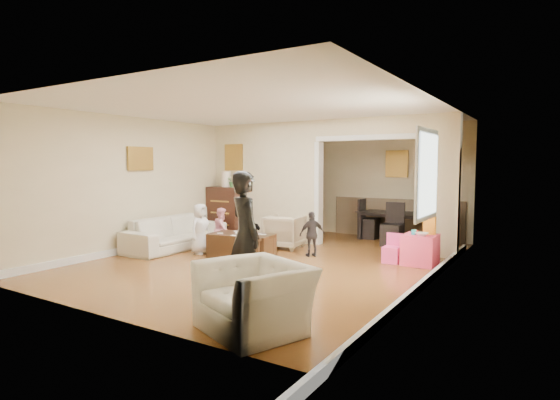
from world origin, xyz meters
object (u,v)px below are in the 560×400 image
Objects in this scene: child_toddler at (312,234)px; play_table at (420,250)px; sofa at (176,233)px; child_kneel_a at (200,229)px; child_kneel_b at (222,229)px; coffee_cup at (244,232)px; dining_table at (402,227)px; adult_person at (245,235)px; coffee_table at (242,246)px; armchair_front at (255,297)px; cyan_cup at (414,232)px; armchair_back at (285,232)px; dresser at (227,212)px; table_lamp at (226,179)px.

play_table is at bearing 141.12° from child_toddler.
sofa is 2.30× the size of child_kneel_a.
child_kneel_a is 1.12× the size of child_kneel_b.
coffee_cup is 0.12× the size of child_kneel_b.
dining_table reaches higher than play_table.
coffee_table is at bearing -20.00° from adult_person.
play_table reaches higher than coffee_table.
sofa is 2.07× the size of armchair_front.
cyan_cup is at bearing 22.14° from coffee_cup.
armchair_back is 2.68m from dining_table.
sofa is 1.21× the size of dining_table.
cyan_cup is (2.81, 1.05, 0.34)m from coffee_table.
dining_table is at bearing -62.54° from adult_person.
child_kneel_b is at bearing -13.44° from adult_person.
dining_table is 3.95m from child_kneel_b.
coffee_cup is 2.93m from cyan_cup.
dining_table is (-0.31, 6.03, -0.02)m from armchair_front.
dresser is at bearing -148.44° from dining_table.
table_lamp is 4.09m from dining_table.
dining_table is (1.96, 3.21, 0.10)m from coffee_table.
child_kneel_b is at bearing 37.29° from armchair_back.
table_lamp is at bearing -22.70° from armchair_back.
play_table is 0.64× the size of child_toddler.
cyan_cup is 0.09× the size of child_kneel_b.
sofa is 27.32× the size of cyan_cup.
dresser is at bearing 172.05° from cyan_cup.
dresser reaches higher than child_toddler.
table_lamp is at bearing 0.00° from dresser.
dresser is 1.23× the size of child_kneel_a.
armchair_back is 7.32× the size of coffee_cup.
coffee_table is 0.71× the size of adult_person.
armchair_front is at bearing 109.15° from armchair_back.
armchair_back reaches higher than cyan_cup.
dresser reaches higher than cyan_cup.
child_kneel_a reaches higher than dining_table.
child_toddler reaches higher than coffee_cup.
adult_person is at bearing -51.97° from coffee_table.
child_kneel_a is at bearing -121.06° from dining_table.
dresser is at bearing 135.96° from coffee_cup.
table_lamp reaches higher than coffee_cup.
armchair_back is 0.40× the size of dining_table.
armchair_front is (3.90, -2.80, 0.02)m from sofa.
play_table is 0.56× the size of child_kneel_a.
child_toddler is (-1.23, 3.57, 0.07)m from armchair_front.
table_lamp is 4.50× the size of cyan_cup.
child_kneel_a reaches higher than cyan_cup.
child_toddler is at bearing 131.11° from armchair_front.
table_lamp reaches higher than child_kneel_b.
coffee_table is at bearing -44.85° from table_lamp.
child_kneel_b is at bearing -35.22° from child_toddler.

